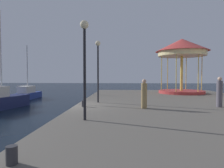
# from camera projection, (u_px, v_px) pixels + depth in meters

# --- Properties ---
(ground_plane) EXTENTS (120.00, 120.00, 0.00)m
(ground_plane) POSITION_uv_depth(u_px,v_px,m) (76.00, 118.00, 12.66)
(ground_plane) COLOR black
(quay_dock) EXTENTS (14.17, 27.82, 0.80)m
(quay_dock) POSITION_uv_depth(u_px,v_px,m) (187.00, 112.00, 12.28)
(quay_dock) COLOR #5B564F
(quay_dock) RESTS_ON ground
(sailboat_blue) EXTENTS (1.62, 5.12, 6.24)m
(sailboat_blue) POSITION_uv_depth(u_px,v_px,m) (26.00, 94.00, 22.66)
(sailboat_blue) COLOR navy
(sailboat_blue) RESTS_ON ground
(carousel) EXTENTS (5.60, 5.60, 5.89)m
(carousel) POSITION_uv_depth(u_px,v_px,m) (182.00, 52.00, 21.20)
(carousel) COLOR #B23333
(carousel) RESTS_ON quay_dock
(lamp_post_near_edge) EXTENTS (0.36, 0.36, 4.21)m
(lamp_post_near_edge) POSITION_uv_depth(u_px,v_px,m) (84.00, 52.00, 8.27)
(lamp_post_near_edge) COLOR black
(lamp_post_near_edge) RESTS_ON quay_dock
(lamp_post_mid_promenade) EXTENTS (0.36, 0.36, 4.35)m
(lamp_post_mid_promenade) POSITION_uv_depth(u_px,v_px,m) (98.00, 60.00, 13.82)
(lamp_post_mid_promenade) COLOR black
(lamp_post_mid_promenade) RESTS_ON quay_dock
(bollard_north) EXTENTS (0.24, 0.24, 0.40)m
(bollard_north) POSITION_uv_depth(u_px,v_px,m) (84.00, 103.00, 12.01)
(bollard_north) COLOR #2D2D33
(bollard_north) RESTS_ON quay_dock
(bollard_center) EXTENTS (0.24, 0.24, 0.40)m
(bollard_center) POSITION_uv_depth(u_px,v_px,m) (12.00, 155.00, 4.17)
(bollard_center) COLOR #2D2D33
(bollard_center) RESTS_ON quay_dock
(person_far_corner) EXTENTS (0.34, 0.34, 1.83)m
(person_far_corner) POSITION_uv_depth(u_px,v_px,m) (219.00, 93.00, 11.85)
(person_far_corner) COLOR #514C56
(person_far_corner) RESTS_ON quay_dock
(person_mid_promenade) EXTENTS (0.34, 0.34, 1.70)m
(person_mid_promenade) POSITION_uv_depth(u_px,v_px,m) (144.00, 95.00, 11.40)
(person_mid_promenade) COLOR #937A4C
(person_mid_promenade) RESTS_ON quay_dock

